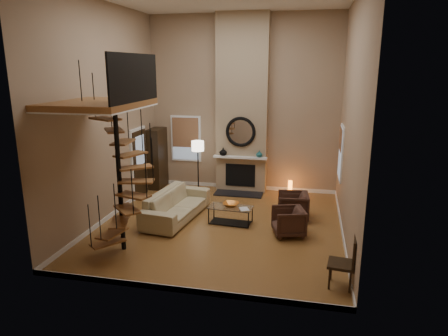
% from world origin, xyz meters
% --- Properties ---
extents(ground, '(6.00, 6.50, 0.01)m').
position_xyz_m(ground, '(0.00, 0.00, -0.01)').
color(ground, '#A46F35').
rests_on(ground, ground).
extents(back_wall, '(6.00, 0.02, 5.50)m').
position_xyz_m(back_wall, '(0.00, 3.25, 2.75)').
color(back_wall, tan).
rests_on(back_wall, ground).
extents(front_wall, '(6.00, 0.02, 5.50)m').
position_xyz_m(front_wall, '(0.00, -3.25, 2.75)').
color(front_wall, tan).
rests_on(front_wall, ground).
extents(left_wall, '(0.02, 6.50, 5.50)m').
position_xyz_m(left_wall, '(-3.00, 0.00, 2.75)').
color(left_wall, tan).
rests_on(left_wall, ground).
extents(right_wall, '(0.02, 6.50, 5.50)m').
position_xyz_m(right_wall, '(3.00, 0.00, 2.75)').
color(right_wall, tan).
rests_on(right_wall, ground).
extents(baseboard_back, '(6.00, 0.02, 0.12)m').
position_xyz_m(baseboard_back, '(0.00, 3.24, 0.06)').
color(baseboard_back, white).
rests_on(baseboard_back, ground).
extents(baseboard_front, '(6.00, 0.02, 0.12)m').
position_xyz_m(baseboard_front, '(0.00, -3.24, 0.06)').
color(baseboard_front, white).
rests_on(baseboard_front, ground).
extents(baseboard_left, '(0.02, 6.50, 0.12)m').
position_xyz_m(baseboard_left, '(-2.99, 0.00, 0.06)').
color(baseboard_left, white).
rests_on(baseboard_left, ground).
extents(baseboard_right, '(0.02, 6.50, 0.12)m').
position_xyz_m(baseboard_right, '(2.99, 0.00, 0.06)').
color(baseboard_right, white).
rests_on(baseboard_right, ground).
extents(chimney_breast, '(1.60, 0.38, 5.50)m').
position_xyz_m(chimney_breast, '(0.00, 3.06, 2.75)').
color(chimney_breast, '#9A8364').
rests_on(chimney_breast, ground).
extents(hearth, '(1.50, 0.60, 0.04)m').
position_xyz_m(hearth, '(0.00, 2.57, 0.02)').
color(hearth, black).
rests_on(hearth, ground).
extents(firebox, '(0.95, 0.02, 0.72)m').
position_xyz_m(firebox, '(0.00, 2.86, 0.55)').
color(firebox, black).
rests_on(firebox, chimney_breast).
extents(mantel, '(1.70, 0.18, 0.06)m').
position_xyz_m(mantel, '(0.00, 2.78, 1.15)').
color(mantel, white).
rests_on(mantel, chimney_breast).
extents(mirror_frame, '(0.94, 0.10, 0.94)m').
position_xyz_m(mirror_frame, '(0.00, 2.84, 1.95)').
color(mirror_frame, black).
rests_on(mirror_frame, chimney_breast).
extents(mirror_disc, '(0.80, 0.01, 0.80)m').
position_xyz_m(mirror_disc, '(0.00, 2.85, 1.95)').
color(mirror_disc, white).
rests_on(mirror_disc, chimney_breast).
extents(vase_left, '(0.24, 0.24, 0.25)m').
position_xyz_m(vase_left, '(-0.55, 2.82, 1.30)').
color(vase_left, black).
rests_on(vase_left, mantel).
extents(vase_right, '(0.20, 0.20, 0.21)m').
position_xyz_m(vase_right, '(0.60, 2.82, 1.28)').
color(vase_right, '#185457').
rests_on(vase_right, mantel).
extents(window_back, '(1.02, 0.06, 1.52)m').
position_xyz_m(window_back, '(-1.90, 3.22, 1.62)').
color(window_back, white).
rests_on(window_back, back_wall).
extents(window_right, '(0.06, 1.02, 1.52)m').
position_xyz_m(window_right, '(2.97, 2.00, 1.63)').
color(window_right, white).
rests_on(window_right, right_wall).
extents(entry_door, '(0.10, 1.05, 2.16)m').
position_xyz_m(entry_door, '(-2.95, 1.80, 1.05)').
color(entry_door, white).
rests_on(entry_door, ground).
extents(loft, '(1.70, 2.20, 1.09)m').
position_xyz_m(loft, '(-2.04, -1.80, 3.24)').
color(loft, '#966031').
rests_on(loft, left_wall).
extents(spiral_stair, '(1.47, 1.47, 4.06)m').
position_xyz_m(spiral_stair, '(-1.78, -1.79, 1.78)').
color(spiral_stair, black).
rests_on(spiral_stair, ground).
extents(hutch, '(0.43, 0.91, 2.03)m').
position_xyz_m(hutch, '(-2.77, 2.83, 0.95)').
color(hutch, black).
rests_on(hutch, ground).
extents(sofa, '(1.25, 2.56, 0.72)m').
position_xyz_m(sofa, '(-1.25, 0.21, 0.40)').
color(sofa, tan).
rests_on(sofa, ground).
extents(armchair_near, '(0.86, 0.84, 0.72)m').
position_xyz_m(armchair_near, '(1.84, 0.82, 0.35)').
color(armchair_near, '#40261D').
rests_on(armchair_near, ground).
extents(armchair_far, '(0.90, 0.88, 0.66)m').
position_xyz_m(armchair_far, '(1.78, -0.28, 0.35)').
color(armchair_far, '#40261D').
rests_on(armchair_far, ground).
extents(coffee_table, '(1.15, 0.64, 0.43)m').
position_xyz_m(coffee_table, '(0.22, 0.15, 0.28)').
color(coffee_table, silver).
rests_on(coffee_table, ground).
extents(bowl, '(0.41, 0.41, 0.10)m').
position_xyz_m(bowl, '(0.22, 0.20, 0.50)').
color(bowl, orange).
rests_on(bowl, coffee_table).
extents(book, '(0.31, 0.35, 0.03)m').
position_xyz_m(book, '(0.57, 0.00, 0.46)').
color(book, gray).
rests_on(book, coffee_table).
extents(floor_lamp, '(0.38, 0.38, 1.70)m').
position_xyz_m(floor_lamp, '(-1.24, 2.34, 1.41)').
color(floor_lamp, black).
rests_on(floor_lamp, ground).
extents(accent_lamp, '(0.13, 0.13, 0.46)m').
position_xyz_m(accent_lamp, '(1.59, 2.80, 0.25)').
color(accent_lamp, orange).
rests_on(accent_lamp, ground).
extents(side_chair, '(0.53, 0.53, 0.99)m').
position_xyz_m(side_chair, '(2.87, -2.42, 0.53)').
color(side_chair, black).
rests_on(side_chair, ground).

